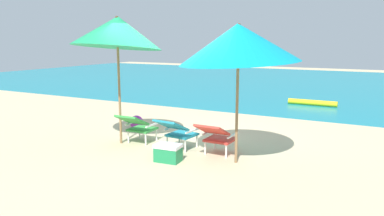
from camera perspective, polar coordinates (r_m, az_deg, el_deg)
ground_plane at (r=11.34m, az=8.98°, el=-0.71°), size 40.00×40.00×0.00m
ocean_band at (r=19.68m, az=17.40°, el=3.65°), size 40.00×18.00×0.01m
swim_buoy at (r=13.06m, az=18.10°, el=0.81°), size 1.60×0.18×0.18m
lounge_chair_left at (r=7.85m, az=-8.42°, el=-2.64°), size 0.56×0.89×0.68m
lounge_chair_center at (r=7.32m, az=-2.33°, el=-3.49°), size 0.62×0.92×0.68m
lounge_chair_right at (r=6.96m, az=3.80°, el=-4.23°), size 0.56×0.88×0.68m
beach_umbrella_left at (r=7.77m, az=-11.49°, el=11.44°), size 2.15×2.19×2.73m
beach_umbrella_right at (r=6.38m, az=7.19°, el=9.90°), size 2.95×2.95×2.50m
beach_ball at (r=9.23m, az=-8.58°, el=-2.18°), size 0.33×0.33×0.33m
cooler_box at (r=6.72m, az=-3.71°, el=-6.91°), size 0.50×0.36×0.32m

